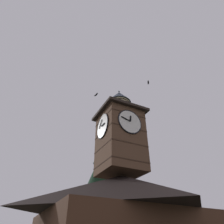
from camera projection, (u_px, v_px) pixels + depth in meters
clock_tower at (120, 134)px, 18.47m from camera, size 4.13×4.13×8.72m
pine_tree_behind at (101, 206)px, 20.02m from camera, size 6.27×6.27×13.63m
moon at (80, 198)px, 54.87m from camera, size 1.92×1.92×1.92m
flying_bird_high at (148, 82)px, 27.83m from camera, size 0.55×0.66×0.14m
flying_bird_low at (96, 95)px, 24.29m from camera, size 0.24×0.71×0.14m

